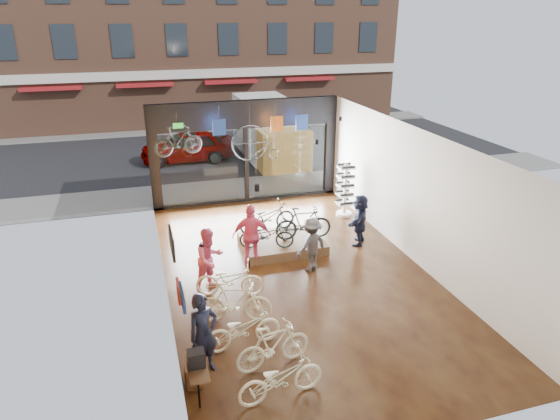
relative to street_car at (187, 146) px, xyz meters
name	(u,v)px	position (x,y,z in m)	size (l,w,h in m)	color
ground_plane	(296,274)	(1.53, -12.00, -0.76)	(7.00, 12.00, 0.04)	black
ceiling	(298,137)	(1.53, -12.00, 3.08)	(7.00, 12.00, 0.04)	black
wall_left	(160,225)	(-1.99, -12.00, 1.16)	(0.04, 12.00, 3.80)	#AC6224
wall_right	(416,196)	(5.05, -12.00, 1.16)	(0.04, 12.00, 3.80)	beige
wall_back	(419,347)	(1.53, -18.02, 1.16)	(7.00, 0.04, 3.80)	beige
storefront	(246,152)	(1.53, -6.00, 1.16)	(7.00, 0.26, 3.80)	black
exit_sign	(178,126)	(-0.87, -6.12, 2.31)	(0.35, 0.06, 0.18)	#198C26
street_road	(210,144)	(1.53, 3.00, -0.75)	(30.00, 18.00, 0.02)	black
sidewalk_near	(240,189)	(1.53, -4.80, -0.68)	(30.00, 2.40, 0.12)	slate
sidewalk_far	(200,128)	(1.53, 7.00, -0.68)	(30.00, 2.00, 0.12)	slate
opposite_building	(187,6)	(1.53, 9.50, 6.26)	(26.00, 5.00, 14.00)	brown
street_car	(187,146)	(0.00, 0.00, 0.00)	(1.75, 4.35, 1.48)	gray
box_truck	(272,132)	(3.92, -1.00, 0.65)	(2.35, 7.05, 2.78)	silver
floor_bike_0	(281,378)	(-0.24, -16.43, -0.30)	(0.59, 1.69, 0.89)	#F3F2CD
floor_bike_1	(273,346)	(-0.13, -15.53, -0.25)	(0.46, 1.62, 0.98)	#F3F2CD
floor_bike_2	(243,329)	(-0.57, -14.74, -0.30)	(0.59, 1.68, 0.88)	#F3F2CD
floor_bike_3	(234,302)	(-0.55, -13.78, -0.22)	(0.49, 1.73, 1.04)	#F3F2CD
floor_bike_4	(230,280)	(-0.44, -12.60, -0.29)	(0.60, 1.72, 0.90)	#F3F2CD
display_platform	(282,244)	(1.60, -10.39, -0.59)	(2.40, 1.80, 0.30)	brown
display_bike_left	(267,235)	(1.01, -10.82, -0.03)	(0.55, 1.58, 0.83)	black
display_bike_mid	(303,223)	(2.23, -10.53, 0.07)	(0.48, 1.71, 1.03)	black
display_bike_right	(267,217)	(1.33, -9.70, 0.04)	(0.63, 1.82, 0.95)	black
customer_0	(203,334)	(-1.47, -15.29, 0.14)	(0.64, 0.42, 1.75)	#161C33
customer_1	(210,259)	(-0.85, -12.13, 0.11)	(0.83, 0.65, 1.70)	#CC4C72
customer_2	(252,236)	(0.49, -11.17, 0.18)	(1.07, 0.45, 1.83)	#CC4C72
customer_3	(311,245)	(1.97, -11.93, 0.04)	(1.01, 0.58, 1.57)	#3F3F44
customer_5	(360,219)	(3.99, -10.72, 0.06)	(1.49, 0.47, 1.60)	#161C33
sunglasses_rack	(345,190)	(4.48, -8.46, 0.20)	(0.56, 0.46, 1.88)	white
wall_merch	(183,325)	(-1.85, -15.50, 0.56)	(0.40, 2.40, 2.60)	navy
penny_farthing	(258,144)	(1.68, -7.25, 1.76)	(1.61, 0.06, 1.29)	black
hung_bike	(178,141)	(-1.05, -7.80, 2.18)	(0.45, 1.58, 0.95)	black
jersey_left	(219,127)	(0.45, -6.80, 2.31)	(0.45, 0.03, 0.55)	#1E3F99
jersey_mid	(277,124)	(2.49, -6.80, 2.31)	(0.45, 0.03, 0.55)	#CC5919
jersey_right	(302,122)	(3.42, -6.80, 2.31)	(0.45, 0.03, 0.55)	#1E3F99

